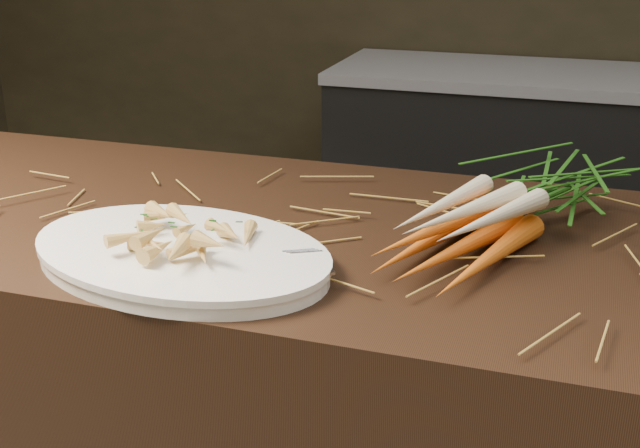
{
  "coord_description": "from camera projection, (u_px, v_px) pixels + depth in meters",
  "views": [
    {
      "loc": [
        0.28,
        -0.83,
        1.36
      ],
      "look_at": [
        -0.05,
        0.17,
        0.96
      ],
      "focal_mm": 45.0,
      "sensor_mm": 36.0,
      "label": 1
    }
  ],
  "objects": [
    {
      "name": "serving_fork",
      "position": [
        269.0,
        276.0,
        1.04
      ],
      "size": [
        0.16,
        0.1,
        0.0
      ],
      "primitive_type": "cube",
      "rotation": [
        0.0,
        0.0,
        -1.07
      ],
      "color": "silver",
      "rests_on": "serving_platter"
    },
    {
      "name": "back_counter",
      "position": [
        575.0,
        185.0,
        3.0
      ],
      "size": [
        1.82,
        0.62,
        0.84
      ],
      "color": "black",
      "rests_on": "ground"
    },
    {
      "name": "straw_bedding",
      "position": [
        375.0,
        229.0,
        1.24
      ],
      "size": [
        1.4,
        0.6,
        0.02
      ],
      "primitive_type": null,
      "color": "olive",
      "rests_on": "main_counter"
    },
    {
      "name": "serving_platter",
      "position": [
        180.0,
        257.0,
        1.13
      ],
      "size": [
        0.5,
        0.38,
        0.02
      ],
      "primitive_type": null,
      "rotation": [
        0.0,
        0.0,
        -0.19
      ],
      "color": "white",
      "rests_on": "main_counter"
    },
    {
      "name": "root_veg_bunch",
      "position": [
        518.0,
        200.0,
        1.24
      ],
      "size": [
        0.36,
        0.56,
        0.1
      ],
      "rotation": [
        0.0,
        0.0,
        -0.42
      ],
      "color": "#D94C0D",
      "rests_on": "main_counter"
    },
    {
      "name": "roasted_veg_heap",
      "position": [
        179.0,
        233.0,
        1.12
      ],
      "size": [
        0.25,
        0.2,
        0.05
      ],
      "primitive_type": null,
      "rotation": [
        0.0,
        0.0,
        -0.19
      ],
      "color": "#A97E3D",
      "rests_on": "serving_platter"
    }
  ]
}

